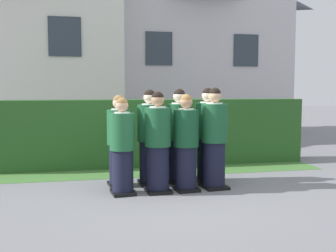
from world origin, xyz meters
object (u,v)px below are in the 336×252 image
student_rear_row_0 (119,143)px  student_rear_row_2 (179,138)px  student_front_row_2 (186,145)px  student_front_row_0 (123,149)px  student_front_row_1 (158,145)px  student_rear_row_3 (207,137)px  student_front_row_3 (214,141)px  student_rear_row_1 (150,139)px

student_rear_row_0 → student_rear_row_2: (1.06, -0.00, 0.05)m
student_front_row_2 → student_rear_row_2: bearing=88.5°
student_front_row_2 → student_rear_row_2: (0.01, 0.53, 0.04)m
student_front_row_0 → student_front_row_1: bearing=0.6°
student_front_row_2 → student_rear_row_3: student_rear_row_3 is taller
student_front_row_0 → student_front_row_3: size_ratio=0.91×
student_front_row_0 → student_rear_row_3: 1.70m
student_rear_row_2 → student_rear_row_1: bearing=178.5°
student_front_row_1 → student_front_row_3: (0.98, 0.07, 0.03)m
student_front_row_3 → student_front_row_2: bearing=-173.3°
student_front_row_0 → student_front_row_3: bearing=2.9°
student_front_row_3 → student_rear_row_2: (-0.49, 0.47, -0.01)m
student_front_row_0 → student_rear_row_3: (1.60, 0.59, 0.08)m
student_front_row_1 → student_rear_row_3: student_rear_row_3 is taller
student_rear_row_1 → student_rear_row_3: size_ratio=0.98×
student_rear_row_1 → student_rear_row_2: student_rear_row_2 is taller
student_front_row_3 → student_rear_row_3: same height
student_rear_row_2 → student_front_row_2: bearing=-91.5°
student_rear_row_3 → student_front_row_3: bearing=-94.8°
student_front_row_3 → student_rear_row_0: 1.63m
student_front_row_0 → student_front_row_1: student_front_row_1 is taller
student_front_row_0 → student_rear_row_1: student_rear_row_1 is taller
student_front_row_3 → student_rear_row_3: size_ratio=1.00×
student_rear_row_0 → student_front_row_1: bearing=-43.4°
student_front_row_2 → student_front_row_3: bearing=6.7°
student_front_row_2 → student_rear_row_3: bearing=46.0°
student_front_row_1 → student_rear_row_0: size_ratio=1.04×
student_rear_row_2 → student_rear_row_3: size_ratio=0.99×
student_front_row_1 → student_rear_row_3: (1.03, 0.58, 0.03)m
student_rear_row_1 → student_rear_row_3: 1.06m
student_front_row_1 → student_rear_row_2: size_ratio=0.97×
student_front_row_0 → student_front_row_3: (1.55, 0.08, 0.08)m
student_front_row_1 → student_rear_row_1: (-0.04, 0.55, 0.02)m
student_rear_row_2 → student_front_row_1: bearing=-132.1°
student_rear_row_1 → student_front_row_3: bearing=-25.3°
student_front_row_0 → student_rear_row_0: 0.55m
student_front_row_2 → student_rear_row_1: (-0.51, 0.54, 0.04)m
student_front_row_2 → student_front_row_3: size_ratio=0.94×
student_front_row_2 → student_rear_row_3: size_ratio=0.94×
student_front_row_1 → student_rear_row_1: 0.56m
student_rear_row_1 → student_rear_row_2: 0.53m
student_front_row_1 → student_front_row_2: student_front_row_1 is taller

